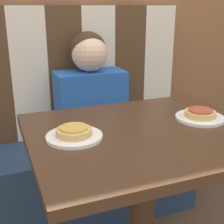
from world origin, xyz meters
name	(u,v)px	position (x,y,z in m)	size (l,w,h in m)	color
booth_seat	(92,176)	(0.00, 0.65, 0.23)	(1.19, 0.46, 0.46)	navy
booth_backrest	(81,71)	(0.00, 0.83, 0.83)	(1.19, 0.10, 0.74)	#4C331E
dining_table	(144,160)	(0.00, 0.00, 0.65)	(0.83, 0.69, 0.77)	#422B1C
person	(90,89)	(0.00, 0.65, 0.76)	(0.37, 0.21, 0.61)	#2356B2
plate_left	(74,137)	(-0.26, 0.02, 0.78)	(0.19, 0.19, 0.01)	white
plate_right	(200,118)	(0.26, 0.02, 0.78)	(0.19, 0.19, 0.01)	white
pizza_left	(74,131)	(-0.26, 0.02, 0.80)	(0.12, 0.12, 0.03)	tan
pizza_right	(200,113)	(0.26, 0.02, 0.80)	(0.12, 0.12, 0.03)	tan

